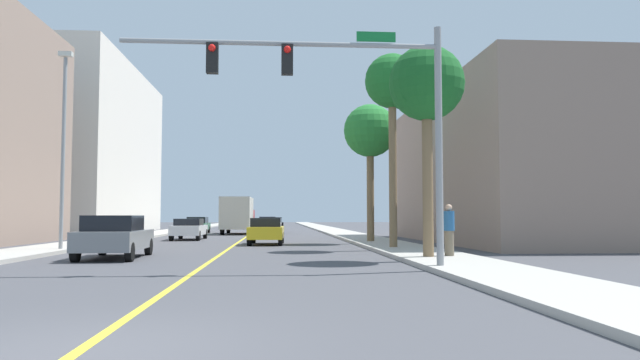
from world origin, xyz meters
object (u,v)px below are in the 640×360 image
car_black (272,225)px  delivery_truck (238,215)px  car_gray (115,236)px  car_blue (267,224)px  traffic_signal_mast (347,93)px  palm_mid (392,86)px  street_lamp (63,139)px  palm_far (370,133)px  car_yellow (266,231)px  car_green (197,225)px  car_white (189,229)px  palm_near (427,87)px  pedestrian (449,230)px

car_black → delivery_truck: delivery_truck is taller
car_gray → delivery_truck: bearing=83.0°
car_black → car_blue: car_blue is taller
traffic_signal_mast → car_black: (-2.36, 35.28, -4.18)m
delivery_truck → palm_mid: bearing=-69.7°
street_lamp → car_gray: street_lamp is taller
palm_far → car_yellow: bearing=-175.1°
street_lamp → car_blue: size_ratio=1.84×
street_lamp → palm_mid: bearing=1.3°
car_gray → car_blue: bearing=80.8°
car_gray → car_green: 30.41m
car_gray → car_white: size_ratio=1.01×
street_lamp → traffic_signal_mast: bearing=-40.6°
palm_near → car_green: palm_near is taller
street_lamp → car_yellow: bearing=35.5°
palm_near → car_blue: palm_near is taller
car_gray → delivery_truck: 28.27m
traffic_signal_mast → street_lamp: size_ratio=1.06×
traffic_signal_mast → delivery_truck: 34.21m
palm_mid → car_blue: palm_mid is taller
palm_far → car_green: 23.95m
street_lamp → pedestrian: 16.32m
palm_near → pedestrian: bearing=22.4°
car_white → car_yellow: car_yellow is taller
palm_mid → car_gray: palm_mid is taller
car_blue → delivery_truck: 10.02m
street_lamp → palm_far: street_lamp is taller
traffic_signal_mast → car_green: bearing=103.8°
traffic_signal_mast → car_blue: size_ratio=1.95×
palm_mid → car_green: 29.58m
delivery_truck → pedestrian: size_ratio=4.18×
palm_near → car_gray: size_ratio=1.57×
palm_near → car_green: 34.94m
street_lamp → car_black: 27.58m
car_blue → pedestrian: pedestrian is taller
palm_near → delivery_truck: bearing=105.4°
pedestrian → car_gray: bearing=-127.0°
car_gray → car_white: car_gray is taller
car_green → delivery_truck: (3.63, -2.24, 0.88)m
car_white → pedestrian: pedestrian is taller
palm_mid → delivery_truck: size_ratio=1.17×
car_yellow → palm_mid: bearing=-43.3°
car_blue → car_white: (-4.65, -21.29, -0.03)m
car_white → car_gray: bearing=-90.5°
palm_near → palm_far: bearing=89.8°
palm_mid → car_gray: bearing=-159.0°
palm_far → car_black: palm_far is taller
car_blue → delivery_truck: size_ratio=0.62×
street_lamp → delivery_truck: 25.15m
car_gray → car_yellow: (5.21, 9.89, -0.06)m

